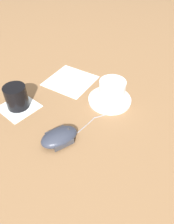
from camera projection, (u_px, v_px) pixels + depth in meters
ground_plane at (63, 103)px, 0.74m from camera, size 3.00×3.00×0.00m
saucer at (110, 100)px, 0.74m from camera, size 0.15×0.15×0.01m
coffee_cup at (112, 91)px, 0.72m from camera, size 0.09×0.11×0.07m
computer_mouse at (59, 137)px, 0.60m from camera, size 0.09×0.12×0.04m
mouse_cable at (105, 114)px, 0.70m from camera, size 0.04×0.23×0.00m
napkin_under_glass at (19, 107)px, 0.72m from camera, size 0.11×0.11×0.00m
drinking_glass at (16, 97)px, 0.70m from camera, size 0.07×0.07×0.08m
napkin_spare at (70, 81)px, 0.83m from camera, size 0.19×0.19×0.00m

